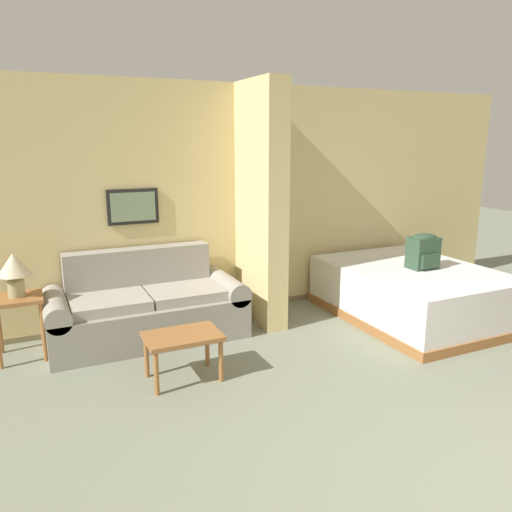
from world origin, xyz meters
TOP-DOWN VIEW (x-y plane):
  - wall_back at (-0.00, 4.08)m, footprint 7.40×0.16m
  - wall_partition_pillar at (-0.12, 3.60)m, footprint 0.24×0.86m
  - couch at (-1.40, 3.61)m, footprint 1.96×0.84m
  - coffee_table at (-1.34, 2.56)m, footprint 0.63×0.42m
  - side_table at (-2.57, 3.62)m, footprint 0.43×0.43m
  - table_lamp at (-2.57, 3.62)m, footprint 0.30×0.30m
  - bed at (1.49, 2.96)m, footprint 1.54×2.05m
  - backpack at (1.55, 2.88)m, footprint 0.32×0.25m

SIDE VIEW (x-z plane):
  - bed at x=1.49m, z-range 0.00..0.59m
  - couch at x=-1.40m, z-range -0.13..0.76m
  - coffee_table at x=-1.34m, z-range 0.15..0.55m
  - side_table at x=-2.57m, z-range 0.19..0.78m
  - backpack at x=1.55m, z-range 0.59..0.98m
  - table_lamp at x=-2.57m, z-range 0.66..1.07m
  - wall_back at x=0.00m, z-range -0.01..2.59m
  - wall_partition_pillar at x=-0.12m, z-range 0.00..2.60m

